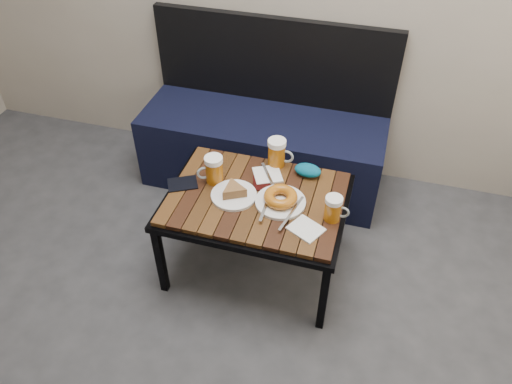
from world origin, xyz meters
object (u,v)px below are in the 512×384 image
(beer_mug_right, at_px, (334,208))
(passport_navy, at_px, (183,184))
(beer_mug_left, at_px, (213,169))
(beer_mug_centre, at_px, (277,153))
(bench, at_px, (263,142))
(cafe_table, at_px, (256,204))
(plate_bagel, at_px, (280,199))
(passport_burgundy, at_px, (262,183))
(plate_pie, at_px, (234,193))
(knit_pouch, at_px, (308,170))

(beer_mug_right, height_order, passport_navy, beer_mug_right)
(beer_mug_left, height_order, beer_mug_centre, beer_mug_centre)
(bench, bearing_deg, beer_mug_left, -96.32)
(cafe_table, height_order, passport_navy, passport_navy)
(bench, distance_m, beer_mug_right, 0.94)
(beer_mug_right, relative_size, plate_bagel, 0.41)
(beer_mug_left, xyz_separation_m, plate_bagel, (0.34, -0.07, -0.04))
(cafe_table, relative_size, plate_bagel, 2.79)
(beer_mug_centre, height_order, passport_burgundy, beer_mug_centre)
(bench, relative_size, plate_pie, 6.59)
(passport_burgundy, xyz_separation_m, knit_pouch, (0.20, 0.12, 0.03))
(bench, relative_size, beer_mug_centre, 9.72)
(plate_pie, bearing_deg, cafe_table, 15.13)
(plate_bagel, bearing_deg, beer_mug_left, 168.88)
(plate_pie, xyz_separation_m, knit_pouch, (0.30, 0.25, 0.00))
(beer_mug_left, xyz_separation_m, knit_pouch, (0.42, 0.17, -0.04))
(passport_burgundy, bearing_deg, knit_pouch, 15.88)
(beer_mug_right, xyz_separation_m, passport_navy, (-0.72, 0.03, -0.06))
(cafe_table, bearing_deg, beer_mug_left, 166.62)
(bench, xyz_separation_m, cafe_table, (0.15, -0.69, 0.16))
(plate_bagel, distance_m, passport_burgundy, 0.17)
(bench, xyz_separation_m, plate_pie, (0.05, -0.72, 0.22))
(knit_pouch, bearing_deg, passport_navy, -157.27)
(plate_pie, xyz_separation_m, passport_navy, (-0.26, 0.01, -0.02))
(passport_navy, distance_m, knit_pouch, 0.60)
(passport_navy, bearing_deg, passport_burgundy, 78.95)
(plate_pie, relative_size, plate_bagel, 0.70)
(beer_mug_left, height_order, beer_mug_right, beer_mug_left)
(beer_mug_centre, xyz_separation_m, passport_navy, (-0.39, -0.27, -0.07))
(cafe_table, relative_size, beer_mug_centre, 5.83)
(beer_mug_centre, relative_size, passport_burgundy, 1.29)
(passport_navy, distance_m, passport_burgundy, 0.38)
(passport_navy, bearing_deg, beer_mug_centre, 96.58)
(plate_pie, height_order, passport_navy, plate_pie)
(beer_mug_right, xyz_separation_m, plate_bagel, (-0.24, 0.03, -0.04))
(passport_navy, bearing_deg, beer_mug_right, 59.14)
(beer_mug_centre, bearing_deg, bench, 113.94)
(cafe_table, xyz_separation_m, beer_mug_left, (-0.22, 0.05, 0.11))
(plate_pie, bearing_deg, beer_mug_left, 147.29)
(beer_mug_left, xyz_separation_m, passport_burgundy, (0.22, 0.04, -0.07))
(cafe_table, distance_m, knit_pouch, 0.30)
(cafe_table, height_order, beer_mug_left, beer_mug_left)
(passport_navy, bearing_deg, beer_mug_left, 87.43)
(cafe_table, bearing_deg, passport_burgundy, 90.37)
(beer_mug_right, xyz_separation_m, plate_pie, (-0.46, 0.02, -0.04))
(passport_navy, bearing_deg, plate_pie, 58.72)
(plate_bagel, bearing_deg, bench, 111.13)
(passport_burgundy, bearing_deg, cafe_table, -105.67)
(bench, xyz_separation_m, passport_navy, (-0.21, -0.70, 0.20))
(beer_mug_centre, xyz_separation_m, passport_burgundy, (-0.03, -0.16, -0.07))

